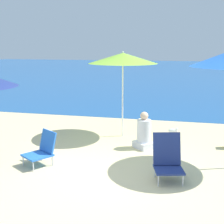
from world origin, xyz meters
TOP-DOWN VIEW (x-y plane):
  - ground_plane at (0.00, 0.00)m, footprint 60.00×60.00m
  - sea_water at (0.00, 24.71)m, footprint 60.00×40.00m
  - beach_umbrella_lime at (-0.09, 2.67)m, footprint 1.82×1.82m
  - beach_chair_blue at (-1.30, 0.24)m, footprint 0.73×0.76m
  - beach_chair_navy at (1.28, 0.12)m, footprint 0.64×0.69m
  - person_seated_far at (0.61, 1.78)m, footprint 0.58×0.57m
  - water_bottle at (1.43, 1.25)m, footprint 0.06×0.06m
  - seagull at (1.27, 3.02)m, footprint 0.27×0.11m

SIDE VIEW (x-z plane):
  - ground_plane at x=0.00m, z-range 0.00..0.00m
  - sea_water at x=0.00m, z-range 0.00..0.01m
  - water_bottle at x=1.43m, z-range -0.02..0.20m
  - seagull at x=1.27m, z-range 0.03..0.25m
  - beach_chair_blue at x=-1.30m, z-range -0.01..0.69m
  - person_seated_far at x=0.61m, z-range -0.09..0.81m
  - beach_chair_navy at x=1.28m, z-range -0.02..0.83m
  - beach_umbrella_lime at x=-0.09m, z-range 0.97..3.26m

